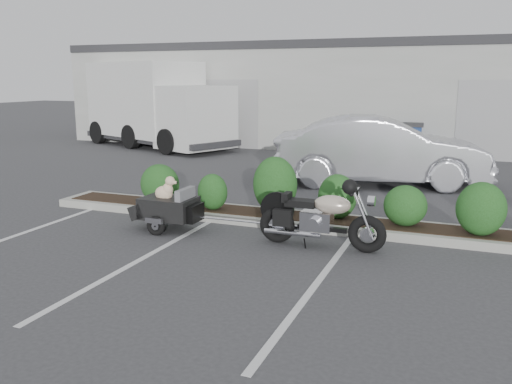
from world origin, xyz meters
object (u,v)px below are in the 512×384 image
(pet_trailer, at_px, (168,207))
(sedan, at_px, (380,151))
(motorcycle, at_px, (320,219))
(delivery_truck, at_px, (157,107))
(dumpster, at_px, (393,142))

(pet_trailer, distance_m, sedan, 6.29)
(motorcycle, bearing_deg, delivery_truck, 132.28)
(motorcycle, bearing_deg, dumpster, 91.30)
(pet_trailer, height_order, dumpster, dumpster)
(motorcycle, relative_size, pet_trailer, 1.26)
(pet_trailer, relative_size, dumpster, 0.85)
(dumpster, distance_m, delivery_truck, 9.18)
(motorcycle, xyz_separation_m, delivery_truck, (-9.31, 10.32, 1.09))
(sedan, xyz_separation_m, dumpster, (-0.24, 4.32, -0.25))
(motorcycle, xyz_separation_m, dumpster, (-0.19, 9.93, 0.14))
(motorcycle, height_order, sedan, sedan)
(dumpster, height_order, delivery_truck, delivery_truck)
(motorcycle, distance_m, delivery_truck, 13.94)
(sedan, xyz_separation_m, delivery_truck, (-9.36, 4.71, 0.70))
(dumpster, bearing_deg, pet_trailer, -109.11)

